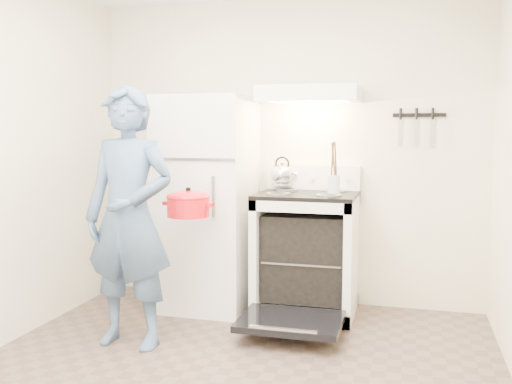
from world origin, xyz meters
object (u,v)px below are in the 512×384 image
refrigerator (207,203)px  person (129,218)px  dutch_oven (188,207)px  stove_body (306,255)px  tea_kettle (282,173)px

refrigerator → person: (-0.20, -0.94, 0.01)m
refrigerator → dutch_oven: refrigerator is taller
refrigerator → stove_body: 0.90m
tea_kettle → refrigerator: bearing=-156.5°
refrigerator → person: person is taller
refrigerator → stove_body: refrigerator is taller
tea_kettle → person: person is taller
refrigerator → dutch_oven: bearing=-81.4°
stove_body → tea_kettle: 0.71m
dutch_oven → stove_body: bearing=43.4°
stove_body → person: 1.45m
person → tea_kettle: bearing=59.7°
refrigerator → stove_body: bearing=1.8°
refrigerator → person: 0.96m
tea_kettle → stove_body: bearing=-41.7°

